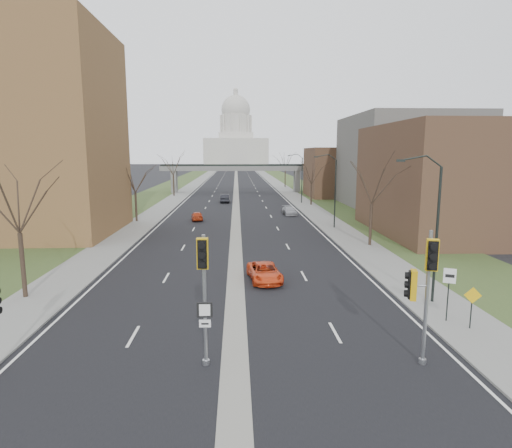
{
  "coord_description": "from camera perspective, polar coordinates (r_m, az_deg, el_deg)",
  "views": [
    {
      "loc": [
        0.12,
        -18.01,
        8.88
      ],
      "look_at": [
        1.42,
        10.5,
        4.16
      ],
      "focal_mm": 30.0,
      "sensor_mm": 36.0,
      "label": 1
    }
  ],
  "objects": [
    {
      "name": "grass_verge_right",
      "position": [
        169.19,
        3.48,
        6.39
      ],
      "size": [
        8.0,
        600.0,
        0.1
      ],
      "primitive_type": "cube",
      "color": "#31441F",
      "rests_on": "ground"
    },
    {
      "name": "sidewalk_left",
      "position": [
        168.68,
        -6.77,
        6.34
      ],
      "size": [
        4.0,
        600.0,
        0.12
      ],
      "primitive_type": "cube",
      "color": "gray",
      "rests_on": "ground"
    },
    {
      "name": "warning_sign",
      "position": [
        24.34,
        26.84,
        -9.22
      ],
      "size": [
        0.84,
        0.2,
        2.18
      ],
      "rotation": [
        0.0,
        0.0,
        -0.2
      ],
      "color": "black",
      "rests_on": "sidewalk_right"
    },
    {
      "name": "grass_verge_left",
      "position": [
        169.22,
        -8.81,
        6.3
      ],
      "size": [
        8.0,
        600.0,
        0.1
      ],
      "primitive_type": "cube",
      "color": "#31441F",
      "rests_on": "ground"
    },
    {
      "name": "tree_left_c",
      "position": [
        90.98,
        -11.02,
        8.07
      ],
      "size": [
        7.65,
        7.65,
        9.99
      ],
      "color": "#382B21",
      "rests_on": "sidewalk_left"
    },
    {
      "name": "car_left_far",
      "position": [
        78.6,
        -4.15,
        3.44
      ],
      "size": [
        1.6,
        4.57,
        1.51
      ],
      "primitive_type": "imported",
      "rotation": [
        0.0,
        0.0,
        3.14
      ],
      "color": "black",
      "rests_on": "ground"
    },
    {
      "name": "median_strip",
      "position": [
        168.25,
        -2.67,
        6.36
      ],
      "size": [
        1.2,
        600.0,
        0.02
      ],
      "primitive_type": "cube",
      "color": "gray",
      "rests_on": "ground"
    },
    {
      "name": "car_right_mid",
      "position": [
        62.59,
        4.46,
        1.78
      ],
      "size": [
        2.09,
        4.34,
        1.22
      ],
      "primitive_type": "imported",
      "rotation": [
        0.0,
        0.0,
        0.09
      ],
      "color": "#96979D",
      "rests_on": "ground"
    },
    {
      "name": "road_surface",
      "position": [
        168.25,
        -2.67,
        6.36
      ],
      "size": [
        20.0,
        600.0,
        0.01
      ],
      "primitive_type": "cube",
      "color": "black",
      "rests_on": "ground"
    },
    {
      "name": "commercial_block_near",
      "position": [
        51.92,
        24.89,
        5.35
      ],
      "size": [
        16.0,
        20.0,
        12.0
      ],
      "primitive_type": "cube",
      "color": "brown",
      "rests_on": "ground"
    },
    {
      "name": "pedestrian_bridge",
      "position": [
        98.09,
        -2.7,
        7.03
      ],
      "size": [
        34.0,
        3.0,
        6.45
      ],
      "color": "slate",
      "rests_on": "ground"
    },
    {
      "name": "tree_right_b",
      "position": [
        74.2,
        7.44,
        6.96
      ],
      "size": [
        6.3,
        6.3,
        8.22
      ],
      "color": "#382B21",
      "rests_on": "sidewalk_right"
    },
    {
      "name": "sidewalk_right",
      "position": [
        168.66,
        1.44,
        6.4
      ],
      "size": [
        4.0,
        600.0,
        0.12
      ],
      "primitive_type": "cube",
      "color": "gray",
      "rests_on": "ground"
    },
    {
      "name": "capitol",
      "position": [
        338.15,
        -2.68,
        11.04
      ],
      "size": [
        48.0,
        42.0,
        55.75
      ],
      "color": "beige",
      "rests_on": "ground"
    },
    {
      "name": "car_right_near",
      "position": [
        30.28,
        1.15,
        -6.43
      ],
      "size": [
        2.55,
        4.67,
        1.24
      ],
      "primitive_type": "imported",
      "rotation": [
        0.0,
        0.0,
        0.11
      ],
      "color": "red",
      "rests_on": "ground"
    },
    {
      "name": "tree_left_b",
      "position": [
        57.59,
        -15.88,
        6.4
      ],
      "size": [
        6.75,
        6.75,
        8.81
      ],
      "color": "#382B21",
      "rests_on": "sidewalk_left"
    },
    {
      "name": "commercial_block_far",
      "position": [
        90.77,
        11.42,
        6.77
      ],
      "size": [
        14.0,
        14.0,
        10.0
      ],
      "primitive_type": "cube",
      "color": "brown",
      "rests_on": "ground"
    },
    {
      "name": "streetlight_near",
      "position": [
        26.43,
        21.75,
        4.55
      ],
      "size": [
        2.61,
        0.2,
        8.7
      ],
      "color": "black",
      "rests_on": "sidewalk_right"
    },
    {
      "name": "signal_pole_median",
      "position": [
        17.5,
        -7.0,
        -7.12
      ],
      "size": [
        0.65,
        0.91,
        5.63
      ],
      "rotation": [
        0.0,
        0.0,
        -0.01
      ],
      "color": "gray",
      "rests_on": "ground"
    },
    {
      "name": "tree_right_c",
      "position": [
        113.76,
        3.93,
        8.45
      ],
      "size": [
        7.65,
        7.65,
        9.99
      ],
      "color": "#382B21",
      "rests_on": "sidewalk_right"
    },
    {
      "name": "ground",
      "position": [
        20.08,
        -2.82,
        -16.85
      ],
      "size": [
        700.0,
        700.0,
        0.0
      ],
      "primitive_type": "plane",
      "color": "black",
      "rests_on": "ground"
    },
    {
      "name": "streetlight_mid",
      "position": [
        51.21,
        9.71,
        7.11
      ],
      "size": [
        2.61,
        0.2,
        8.7
      ],
      "color": "black",
      "rests_on": "sidewalk_right"
    },
    {
      "name": "tree_left_a",
      "position": [
        29.22,
        -29.36,
        3.79
      ],
      "size": [
        7.2,
        7.2,
        9.4
      ],
      "color": "#382B21",
      "rests_on": "sidewalk_left"
    },
    {
      "name": "speed_limit_sign",
      "position": [
        24.7,
        24.31,
        -7.42
      ],
      "size": [
        0.58,
        0.29,
        2.86
      ],
      "rotation": [
        0.0,
        0.0,
        -0.43
      ],
      "color": "black",
      "rests_on": "sidewalk_right"
    },
    {
      "name": "car_left_near",
      "position": [
        57.77,
        -7.86,
        1.08
      ],
      "size": [
        1.9,
        3.74,
        1.22
      ],
      "primitive_type": "imported",
      "rotation": [
        0.0,
        0.0,
        3.27
      ],
      "color": "#AE3313",
      "rests_on": "ground"
    },
    {
      "name": "tree_right_a",
      "position": [
        42.09,
        15.29,
        6.01
      ],
      "size": [
        7.2,
        7.2,
        9.4
      ],
      "color": "#382B21",
      "rests_on": "sidewalk_right"
    },
    {
      "name": "commercial_block_mid",
      "position": [
        75.37,
        19.28,
        7.83
      ],
      "size": [
        18.0,
        22.0,
        15.0
      ],
      "primitive_type": "cube",
      "color": "#5D5B55",
      "rests_on": "ground"
    },
    {
      "name": "signal_pole_right",
      "position": [
        18.92,
        21.41,
        -6.86
      ],
      "size": [
        0.97,
        1.25,
        5.8
      ],
      "rotation": [
        0.0,
        0.0,
        -0.28
      ],
      "color": "gray",
      "rests_on": "ground"
    },
    {
      "name": "streetlight_far",
      "position": [
        76.81,
        5.57,
        7.92
      ],
      "size": [
        2.61,
        0.2,
        8.7
      ],
      "color": "black",
      "rests_on": "sidewalk_right"
    }
  ]
}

